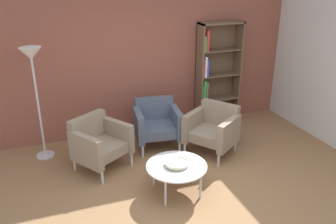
% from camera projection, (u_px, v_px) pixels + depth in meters
% --- Properties ---
extents(ground_plane, '(8.32, 8.32, 0.00)m').
position_uv_depth(ground_plane, '(194.00, 204.00, 4.51)').
color(ground_plane, olive).
extents(brick_back_panel, '(6.40, 0.12, 2.90)m').
position_uv_depth(brick_back_panel, '(138.00, 51.00, 6.10)').
color(brick_back_panel, brown).
rests_on(brick_back_panel, ground_plane).
extents(bookshelf_tall, '(0.80, 0.30, 1.90)m').
position_uv_depth(bookshelf_tall, '(214.00, 76.00, 6.56)').
color(bookshelf_tall, brown).
rests_on(bookshelf_tall, ground_plane).
extents(coffee_table_low, '(0.80, 0.80, 0.40)m').
position_uv_depth(coffee_table_low, '(177.00, 167.00, 4.64)').
color(coffee_table_low, silver).
rests_on(coffee_table_low, ground_plane).
extents(decorative_bowl, '(0.32, 0.32, 0.05)m').
position_uv_depth(decorative_bowl, '(177.00, 163.00, 4.61)').
color(decorative_bowl, beige).
rests_on(decorative_bowl, coffee_table_low).
extents(armchair_near_window, '(0.79, 0.74, 0.78)m').
position_uv_depth(armchair_near_window, '(157.00, 123.00, 5.85)').
color(armchair_near_window, '#4C566B').
rests_on(armchair_near_window, ground_plane).
extents(armchair_corner_red, '(0.94, 0.92, 0.78)m').
position_uv_depth(armchair_corner_red, '(99.00, 142.00, 5.21)').
color(armchair_corner_red, gray).
rests_on(armchair_corner_red, ground_plane).
extents(armchair_spare_guest, '(0.93, 0.95, 0.78)m').
position_uv_depth(armchair_spare_guest, '(213.00, 128.00, 5.65)').
color(armchair_spare_guest, gray).
rests_on(armchair_spare_guest, ground_plane).
extents(floor_lamp_torchiere, '(0.32, 0.32, 1.74)m').
position_uv_depth(floor_lamp_torchiere, '(33.00, 67.00, 5.12)').
color(floor_lamp_torchiere, silver).
rests_on(floor_lamp_torchiere, ground_plane).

